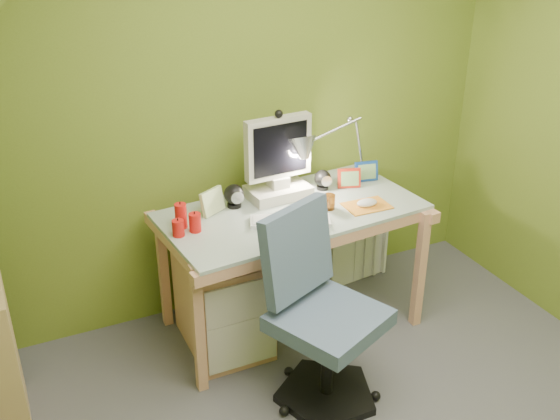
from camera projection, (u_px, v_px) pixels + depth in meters
name	position (u px, v px, depth m)	size (l,w,h in m)	color
wall_back	(234.00, 109.00, 3.58)	(3.20, 0.01, 2.40)	olive
slope_ceiling	(86.00, 85.00, 1.62)	(1.10, 3.20, 1.10)	white
desk	(292.00, 268.00, 3.67)	(1.39, 0.69, 0.74)	tan
monitor	(278.00, 157.00, 3.55)	(0.35, 0.20, 0.47)	beige
speaker_left	(234.00, 196.00, 3.50)	(0.11, 0.11, 0.13)	black
speaker_right	(323.00, 180.00, 3.71)	(0.10, 0.10, 0.11)	black
keyboard	(290.00, 221.00, 3.36)	(0.41, 0.13, 0.02)	silver
mousepad	(367.00, 206.00, 3.53)	(0.24, 0.17, 0.01)	orange
mouse	(367.00, 203.00, 3.53)	(0.12, 0.07, 0.04)	silver
amber_tumbler	(329.00, 202.00, 3.49)	(0.06, 0.06, 0.08)	brown
candle_cluster	(183.00, 219.00, 3.26)	(0.17, 0.15, 0.13)	red
photo_frame_red	(349.00, 178.00, 3.74)	(0.13, 0.02, 0.11)	#B02412
photo_frame_blue	(366.00, 171.00, 3.82)	(0.14, 0.02, 0.12)	navy
photo_frame_green	(212.00, 201.00, 3.44)	(0.15, 0.02, 0.13)	beige
desk_lamp	(350.00, 134.00, 3.69)	(0.56, 0.24, 0.60)	silver
task_chair	(329.00, 317.00, 3.06)	(0.53, 0.53, 0.96)	#475A74
radiator	(352.00, 245.00, 4.22)	(0.44, 0.17, 0.44)	white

